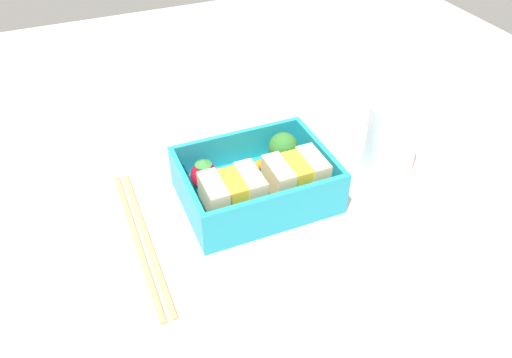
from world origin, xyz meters
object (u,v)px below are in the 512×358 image
object	(u,v)px
carrot_stick_far_left	(245,173)
chopstick_pair	(142,237)
sandwich_left	(295,178)
drinking_glass	(391,140)
broccoli_floret	(283,148)
strawberry_far_left	(204,175)
sandwich_center_left	(233,195)

from	to	relation	value
carrot_stick_far_left	chopstick_pair	distance (cm)	13.71
sandwich_left	drinking_glass	size ratio (longest dim) A/B	0.67
broccoli_floret	strawberry_far_left	world-z (taller)	broccoli_floret
strawberry_far_left	chopstick_pair	distance (cm)	9.62
carrot_stick_far_left	chopstick_pair	size ratio (longest dim) A/B	0.22
strawberry_far_left	drinking_glass	size ratio (longest dim) A/B	0.42
broccoli_floret	drinking_glass	world-z (taller)	drinking_glass
broccoli_floret	strawberry_far_left	xyz separation A→B (cm)	(9.67, 0.17, -0.83)
sandwich_center_left	chopstick_pair	bearing A→B (deg)	-5.06
carrot_stick_far_left	broccoli_floret	bearing A→B (deg)	-176.89
sandwich_center_left	broccoli_floret	world-z (taller)	sandwich_center_left
sandwich_left	strawberry_far_left	size ratio (longest dim) A/B	1.62
sandwich_center_left	chopstick_pair	size ratio (longest dim) A/B	0.28
sandwich_center_left	broccoli_floret	xyz separation A→B (cm)	(-8.22, -5.21, 0.21)
sandwich_center_left	strawberry_far_left	xyz separation A→B (cm)	(1.45, -5.04, -0.61)
sandwich_left	strawberry_far_left	bearing A→B (deg)	-30.26
sandwich_left	drinking_glass	world-z (taller)	drinking_glass
sandwich_center_left	broccoli_floret	size ratio (longest dim) A/B	1.40
carrot_stick_far_left	drinking_glass	world-z (taller)	drinking_glass
chopstick_pair	drinking_glass	size ratio (longest dim) A/B	2.40
sandwich_center_left	broccoli_floret	bearing A→B (deg)	-147.60
sandwich_center_left	carrot_stick_far_left	distance (cm)	6.18
broccoli_floret	strawberry_far_left	size ratio (longest dim) A/B	1.16
broccoli_floret	drinking_glass	xyz separation A→B (cm)	(-11.52, 4.43, 0.76)
strawberry_far_left	drinking_glass	xyz separation A→B (cm)	(-21.18, 4.25, 1.59)
sandwich_left	sandwich_center_left	bearing A→B (deg)	0.00
carrot_stick_far_left	strawberry_far_left	world-z (taller)	strawberry_far_left
sandwich_left	broccoli_floret	xyz separation A→B (cm)	(-1.03, -5.21, 0.21)
sandwich_center_left	strawberry_far_left	bearing A→B (deg)	-73.97
strawberry_far_left	sandwich_center_left	bearing A→B (deg)	106.03
sandwich_left	broccoli_floret	size ratio (longest dim) A/B	1.40
drinking_glass	broccoli_floret	bearing A→B (deg)	-21.03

